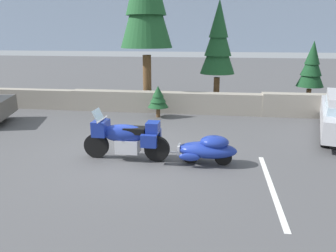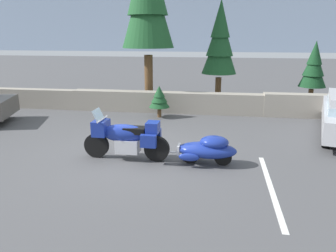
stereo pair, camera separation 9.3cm
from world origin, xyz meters
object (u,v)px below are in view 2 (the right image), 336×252
(car_shaped_trailer, at_px, (207,149))
(pine_tree_far_right, at_px, (314,67))
(pine_tree_secondary, at_px, (220,41))
(touring_motorcycle, at_px, (126,137))

(car_shaped_trailer, xyz_separation_m, pine_tree_far_right, (4.28, 7.44, 1.43))
(car_shaped_trailer, bearing_deg, pine_tree_secondary, 88.41)
(touring_motorcycle, bearing_deg, pine_tree_secondary, 71.53)
(pine_tree_secondary, distance_m, pine_tree_far_right, 4.25)
(car_shaped_trailer, distance_m, pine_tree_secondary, 7.45)
(pine_tree_secondary, height_order, pine_tree_far_right, pine_tree_secondary)
(car_shaped_trailer, relative_size, pine_tree_far_right, 0.75)
(car_shaped_trailer, bearing_deg, pine_tree_far_right, 60.08)
(car_shaped_trailer, height_order, pine_tree_secondary, pine_tree_secondary)
(pine_tree_secondary, relative_size, pine_tree_far_right, 1.58)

